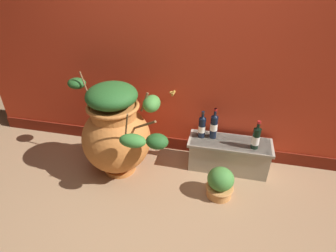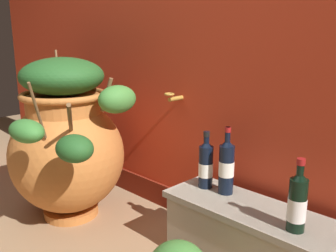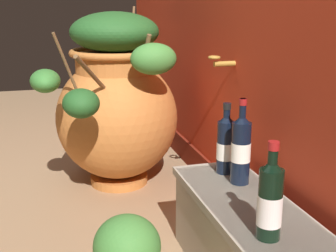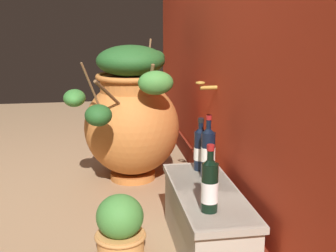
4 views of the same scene
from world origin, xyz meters
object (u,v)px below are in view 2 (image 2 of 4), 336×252
wine_bottle_left (206,163)px  wine_bottle_right (226,165)px  wine_bottle_middle (297,201)px  terracotta_urn (67,141)px

wine_bottle_left → wine_bottle_right: (0.11, 0.01, 0.02)m
wine_bottle_middle → wine_bottle_right: bearing=166.9°
wine_bottle_left → wine_bottle_middle: bearing=-8.9°
wine_bottle_right → wine_bottle_middle: bearing=-13.1°
terracotta_urn → wine_bottle_right: size_ratio=3.42×
wine_bottle_left → wine_bottle_right: wine_bottle_right is taller
terracotta_urn → wine_bottle_right: (0.89, 0.32, 0.00)m
terracotta_urn → wine_bottle_left: size_ratio=3.91×
terracotta_urn → wine_bottle_left: 0.83m
wine_bottle_left → wine_bottle_right: bearing=6.1°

